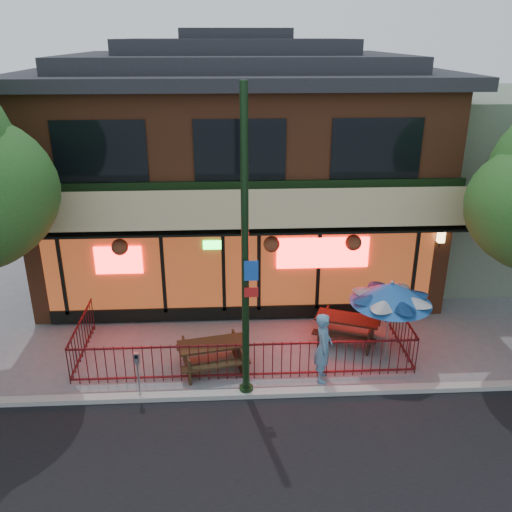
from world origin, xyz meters
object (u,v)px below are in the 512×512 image
at_px(pedestrian, 323,347).
at_px(parking_meter_near, 138,368).
at_px(patio_umbrella, 391,293).
at_px(picnic_table_left, 212,352).
at_px(picnic_table_right, 347,326).
at_px(street_light, 245,270).

xyz_separation_m(pedestrian, parking_meter_near, (-4.30, -0.58, -0.05)).
xyz_separation_m(patio_umbrella, parking_meter_near, (-6.04, -1.26, -1.11)).
distance_m(picnic_table_left, parking_meter_near, 2.05).
bearing_deg(picnic_table_right, picnic_table_left, -162.74).
height_order(picnic_table_right, parking_meter_near, parking_meter_near).
height_order(street_light, patio_umbrella, street_light).
relative_size(picnic_table_left, parking_meter_near, 1.54).
bearing_deg(street_light, picnic_table_left, 126.03).
bearing_deg(picnic_table_left, patio_umbrella, 1.05).
distance_m(patio_umbrella, pedestrian, 2.15).
xyz_separation_m(patio_umbrella, pedestrian, (-1.74, -0.68, -1.06)).
bearing_deg(patio_umbrella, street_light, -161.79).
relative_size(pedestrian, parking_meter_near, 1.44).
height_order(picnic_table_right, pedestrian, pedestrian).
xyz_separation_m(picnic_table_right, pedestrian, (-0.97, -1.73, 0.41)).
distance_m(street_light, picnic_table_right, 4.49).
height_order(street_light, pedestrian, street_light).
height_order(pedestrian, parking_meter_near, pedestrian).
bearing_deg(patio_umbrella, picnic_table_left, -178.95).
bearing_deg(pedestrian, picnic_table_right, -19.34).
height_order(street_light, picnic_table_right, street_light).
bearing_deg(patio_umbrella, picnic_table_right, 126.45).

